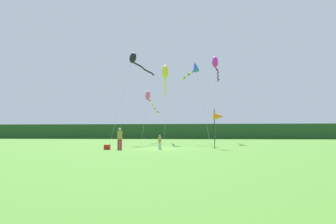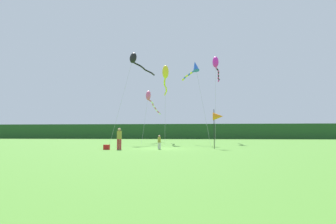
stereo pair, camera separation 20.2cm
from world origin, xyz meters
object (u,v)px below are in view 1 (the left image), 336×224
at_px(kite_black, 135,60).
at_px(kite_magenta, 215,64).
at_px(banner_flag_pole, 218,117).
at_px(kite_blue, 194,68).
at_px(person_adult, 120,137).
at_px(cooler_box, 107,147).
at_px(kite_yellow, 165,75).
at_px(person_child, 160,141).
at_px(kite_rainbow, 150,99).

height_order(kite_black, kite_magenta, kite_magenta).
distance_m(banner_flag_pole, kite_blue, 11.92).
bearing_deg(kite_blue, person_adult, -116.93).
distance_m(cooler_box, kite_yellow, 16.70).
relative_size(kite_blue, kite_black, 0.87).
height_order(person_child, kite_blue, kite_blue).
distance_m(cooler_box, banner_flag_pole, 9.84).
bearing_deg(person_child, kite_black, 111.80).
distance_m(person_adult, banner_flag_pole, 8.67).
relative_size(person_adult, kite_rainbow, 0.19).
bearing_deg(kite_magenta, kite_blue, -117.44).
distance_m(person_adult, kite_rainbow, 18.83).
bearing_deg(person_adult, kite_black, 96.84).
bearing_deg(cooler_box, kite_magenta, 60.53).
bearing_deg(person_adult, kite_rainbow, 91.45).
height_order(person_adult, banner_flag_pole, banner_flag_pole).
relative_size(person_adult, cooler_box, 3.89).
distance_m(kite_magenta, kite_rainbow, 10.62).
relative_size(person_adult, person_child, 1.50).
bearing_deg(person_child, banner_flag_pole, 15.11).
distance_m(cooler_box, kite_black, 16.58).
bearing_deg(person_child, cooler_box, -167.09).
bearing_deg(banner_flag_pole, kite_magenta, 86.91).
relative_size(kite_magenta, kite_rainbow, 1.27).
xyz_separation_m(banner_flag_pole, kite_magenta, (0.84, 15.47, 8.33)).
bearing_deg(person_child, kite_yellow, 94.12).
relative_size(banner_flag_pole, kite_magenta, 0.28).
height_order(cooler_box, kite_black, kite_black).
bearing_deg(kite_blue, kite_rainbow, 136.71).
bearing_deg(banner_flag_pole, person_child, -164.89).
bearing_deg(kite_magenta, kite_rainbow, 177.69).
distance_m(person_child, cooler_box, 4.36).
height_order(kite_magenta, kite_yellow, kite_magenta).
xyz_separation_m(cooler_box, kite_black, (-0.51, 12.81, 10.52)).
distance_m(kite_blue, kite_rainbow, 9.43).
relative_size(cooler_box, banner_flag_pole, 0.13).
xyz_separation_m(person_adult, kite_magenta, (9.04, 17.66, 10.12)).
xyz_separation_m(person_child, kite_black, (-4.74, 11.84, 10.06)).
height_order(person_child, kite_rainbow, kite_rainbow).
bearing_deg(kite_rainbow, cooler_box, -91.76).
xyz_separation_m(person_child, cooler_box, (-4.23, -0.97, -0.46)).
relative_size(banner_flag_pole, kite_rainbow, 0.36).
bearing_deg(cooler_box, person_child, 12.91).
height_order(kite_blue, kite_magenta, kite_magenta).
xyz_separation_m(banner_flag_pole, kite_blue, (-2.15, 9.72, 6.56)).
bearing_deg(banner_flag_pole, cooler_box, -165.89).
height_order(cooler_box, kite_blue, kite_blue).
height_order(person_adult, kite_black, kite_black).
xyz_separation_m(kite_black, kite_rainbow, (1.07, 5.36, -4.36)).
relative_size(person_child, kite_rainbow, 0.12).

